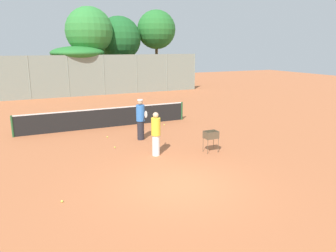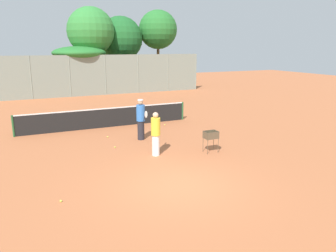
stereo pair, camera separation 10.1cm
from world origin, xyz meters
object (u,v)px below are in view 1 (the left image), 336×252
Objects in this scene: player_white_outfit at (141,119)px; player_red_cap at (156,133)px; tennis_net at (106,117)px; ball_cart at (211,136)px.

player_red_cap is (-0.27, -2.43, -0.08)m from player_white_outfit.
player_red_cap is at bearing -83.96° from tennis_net.
player_white_outfit is (0.85, -3.04, 0.44)m from tennis_net.
ball_cart is at bearing 27.60° from player_white_outfit.
player_red_cap is 1.97× the size of ball_cart.
player_red_cap reaches higher than tennis_net.
player_white_outfit reaches higher than player_red_cap.
player_white_outfit is 1.08× the size of player_red_cap.
ball_cart is (2.79, -6.07, 0.12)m from tennis_net.
player_red_cap is at bearing 164.95° from ball_cart.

